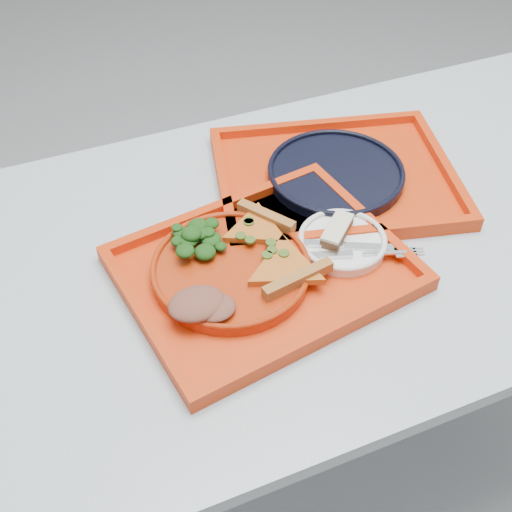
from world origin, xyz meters
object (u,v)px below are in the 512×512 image
Objects in this scene: tray_main at (264,272)px; dinner_plate at (231,271)px; tray_far at (335,180)px; navy_plate at (336,174)px; dessert_bar at (337,231)px.

dinner_plate is (-0.06, 0.01, 0.02)m from tray_main.
tray_far is 1.73× the size of navy_plate.
tray_main is 0.28m from navy_plate.
navy_plate is (0.22, 0.17, 0.01)m from tray_main.
dessert_bar reaches higher than dinner_plate.
tray_main is at bearing -128.43° from tray_far.
dessert_bar is at bearing 1.32° from dinner_plate.
dessert_bar is (-0.08, -0.16, 0.02)m from navy_plate.
dessert_bar is (0.14, 0.01, 0.03)m from tray_main.
tray_main is at bearing -10.30° from dinner_plate.
dinner_plate is at bearing 139.02° from dessert_bar.
tray_main and tray_far have the same top height.
tray_far is at bearing 29.18° from tray_main.
dinner_plate is at bearing -149.65° from navy_plate.
navy_plate is 0.18m from dessert_bar.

